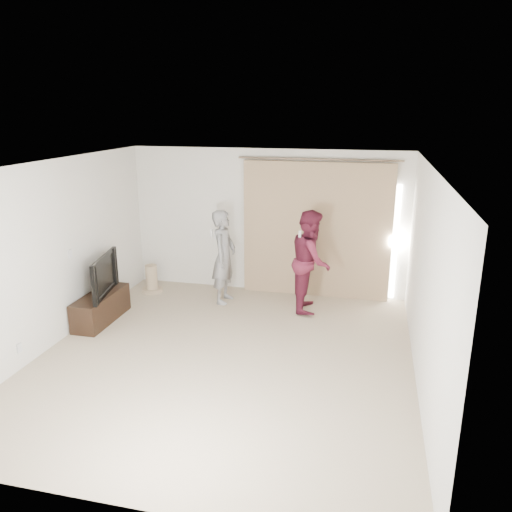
# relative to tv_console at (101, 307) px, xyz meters

# --- Properties ---
(floor) EXTENTS (5.50, 5.50, 0.00)m
(floor) POSITION_rel_tv_console_xyz_m (2.27, -0.74, -0.23)
(floor) COLOR tan
(floor) RESTS_ON ground
(wall_back) EXTENTS (5.00, 0.04, 2.60)m
(wall_back) POSITION_rel_tv_console_xyz_m (2.27, 2.01, 1.07)
(wall_back) COLOR silver
(wall_back) RESTS_ON ground
(wall_left) EXTENTS (0.04, 5.50, 2.60)m
(wall_left) POSITION_rel_tv_console_xyz_m (-0.23, -0.74, 1.07)
(wall_left) COLOR silver
(wall_left) RESTS_ON ground
(ceiling) EXTENTS (5.00, 5.50, 0.01)m
(ceiling) POSITION_rel_tv_console_xyz_m (2.27, -0.74, 2.37)
(ceiling) COLOR silver
(ceiling) RESTS_ON wall_back
(curtain) EXTENTS (2.80, 0.11, 2.46)m
(curtain) POSITION_rel_tv_console_xyz_m (3.18, 1.94, 0.98)
(curtain) COLOR tan
(curtain) RESTS_ON ground
(tv_console) EXTENTS (0.41, 1.18, 0.45)m
(tv_console) POSITION_rel_tv_console_xyz_m (0.00, 0.00, 0.00)
(tv_console) COLOR black
(tv_console) RESTS_ON ground
(tv) EXTENTS (0.36, 1.10, 0.63)m
(tv) POSITION_rel_tv_console_xyz_m (0.00, 0.00, 0.54)
(tv) COLOR black
(tv) RESTS_ON tv_console
(scratching_post) EXTENTS (0.38, 0.38, 0.51)m
(scratching_post) POSITION_rel_tv_console_xyz_m (0.22, 1.41, -0.02)
(scratching_post) COLOR tan
(scratching_post) RESTS_ON ground
(person_man) EXTENTS (0.42, 0.62, 1.63)m
(person_man) POSITION_rel_tv_console_xyz_m (1.67, 1.26, 0.59)
(person_man) COLOR slate
(person_man) RESTS_ON ground
(person_woman) EXTENTS (0.72, 0.88, 1.70)m
(person_woman) POSITION_rel_tv_console_xyz_m (3.17, 1.26, 0.62)
(person_woman) COLOR #5B192C
(person_woman) RESTS_ON ground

